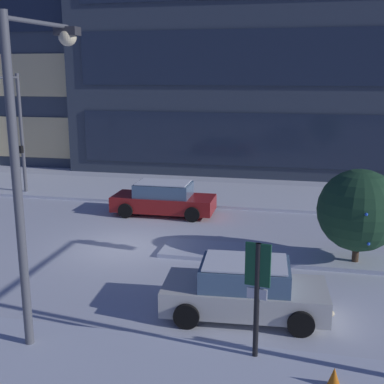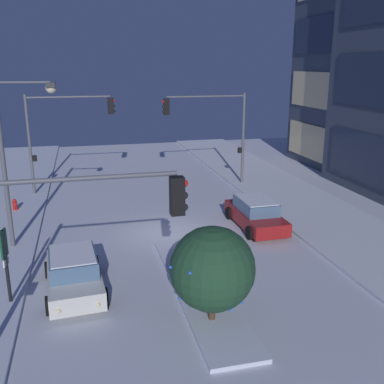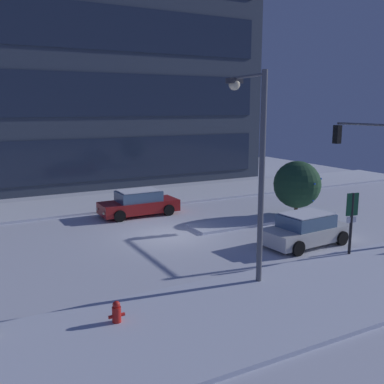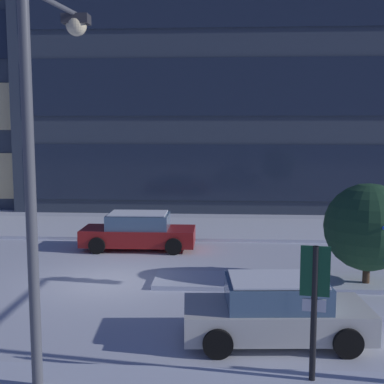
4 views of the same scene
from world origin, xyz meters
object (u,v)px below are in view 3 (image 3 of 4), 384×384
fire_hydrant (117,314)px  decorated_tree_median (297,184)px  parking_info_sign (352,216)px  car_far (139,203)px  traffic_light_corner_near_right (384,155)px  street_lamp_arched (253,147)px  car_near (306,230)px

fire_hydrant → decorated_tree_median: (13.34, 7.59, 1.52)m
parking_info_sign → car_far: bearing=34.9°
traffic_light_corner_near_right → parking_info_sign: (-4.15, -1.95, -2.16)m
traffic_light_corner_near_right → fire_hydrant: 15.50m
traffic_light_corner_near_right → street_lamp_arched: size_ratio=0.78×
fire_hydrant → car_far: bearing=65.8°
car_far → traffic_light_corner_near_right: (9.29, -9.09, 3.21)m
decorated_tree_median → traffic_light_corner_near_right: bearing=-72.2°
parking_info_sign → fire_hydrant: bearing=106.2°
fire_hydrant → decorated_tree_median: size_ratio=0.24×
car_far → decorated_tree_median: size_ratio=1.44×
car_near → car_far: bearing=113.6°
car_far → fire_hydrant: car_far is taller
car_near → traffic_light_corner_near_right: traffic_light_corner_near_right is taller
car_near → fire_hydrant: (-10.14, -3.30, -0.33)m
car_near → parking_info_sign: 2.43m
car_near → parking_info_sign: bearing=-81.4°
car_near → street_lamp_arched: 6.50m
traffic_light_corner_near_right → parking_info_sign: bearing=115.2°
street_lamp_arched → decorated_tree_median: bearing=-43.4°
traffic_light_corner_near_right → fire_hydrant: bearing=101.9°
traffic_light_corner_near_right → decorated_tree_median: traffic_light_corner_near_right is taller
decorated_tree_median → car_near: bearing=-126.7°
fire_hydrant → parking_info_sign: size_ratio=0.28×
car_near → decorated_tree_median: bearing=49.3°
car_near → decorated_tree_median: 5.48m
traffic_light_corner_near_right → decorated_tree_median: 5.12m
street_lamp_arched → decorated_tree_median: (7.77, 6.33, -2.96)m
fire_hydrant → parking_info_sign: parking_info_sign is taller
car_near → car_far: (-4.66, 8.91, 0.00)m
decorated_tree_median → street_lamp_arched: bearing=-140.8°
decorated_tree_median → car_far: bearing=149.6°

